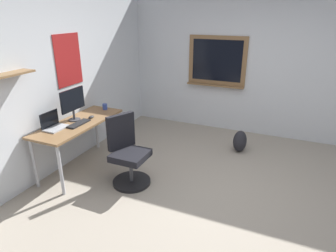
{
  "coord_description": "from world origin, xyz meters",
  "views": [
    {
      "loc": [
        -3.05,
        -0.64,
        2.21
      ],
      "look_at": [
        0.1,
        0.73,
        0.85
      ],
      "focal_mm": 31.08,
      "sensor_mm": 36.0,
      "label": 1
    }
  ],
  "objects_px": {
    "office_chair": "(128,155)",
    "keyboard": "(79,124)",
    "desk": "(79,127)",
    "laptop": "(53,125)",
    "monitor_primary": "(73,102)",
    "computer_mouse": "(91,117)",
    "coffee_mug": "(105,107)",
    "backpack": "(240,141)"
  },
  "relations": [
    {
      "from": "office_chair",
      "to": "laptop",
      "type": "relative_size",
      "value": 3.06
    },
    {
      "from": "office_chair",
      "to": "laptop",
      "type": "distance_m",
      "value": 1.08
    },
    {
      "from": "laptop",
      "to": "keyboard",
      "type": "xyz_separation_m",
      "value": [
        0.26,
        -0.21,
        -0.04
      ]
    },
    {
      "from": "office_chair",
      "to": "keyboard",
      "type": "xyz_separation_m",
      "value": [
        -0.01,
        0.77,
        0.34
      ]
    },
    {
      "from": "laptop",
      "to": "coffee_mug",
      "type": "xyz_separation_m",
      "value": [
        0.96,
        -0.16,
        -0.01
      ]
    },
    {
      "from": "office_chair",
      "to": "monitor_primary",
      "type": "xyz_separation_m",
      "value": [
        0.1,
        0.93,
        0.6
      ]
    },
    {
      "from": "desk",
      "to": "computer_mouse",
      "type": "bearing_deg",
      "value": -18.74
    },
    {
      "from": "laptop",
      "to": "computer_mouse",
      "type": "relative_size",
      "value": 2.98
    },
    {
      "from": "coffee_mug",
      "to": "backpack",
      "type": "height_order",
      "value": "coffee_mug"
    },
    {
      "from": "desk",
      "to": "coffee_mug",
      "type": "height_order",
      "value": "coffee_mug"
    },
    {
      "from": "laptop",
      "to": "keyboard",
      "type": "distance_m",
      "value": 0.33
    },
    {
      "from": "desk",
      "to": "coffee_mug",
      "type": "relative_size",
      "value": 15.86
    },
    {
      "from": "desk",
      "to": "laptop",
      "type": "xyz_separation_m",
      "value": [
        -0.33,
        0.14,
        0.13
      ]
    },
    {
      "from": "desk",
      "to": "laptop",
      "type": "relative_size",
      "value": 4.71
    },
    {
      "from": "desk",
      "to": "computer_mouse",
      "type": "relative_size",
      "value": 14.03
    },
    {
      "from": "keyboard",
      "to": "computer_mouse",
      "type": "xyz_separation_m",
      "value": [
        0.28,
        0.0,
        0.01
      ]
    },
    {
      "from": "computer_mouse",
      "to": "coffee_mug",
      "type": "relative_size",
      "value": 1.13
    },
    {
      "from": "keyboard",
      "to": "coffee_mug",
      "type": "bearing_deg",
      "value": 4.07
    },
    {
      "from": "keyboard",
      "to": "backpack",
      "type": "bearing_deg",
      "value": -51.63
    },
    {
      "from": "office_chair",
      "to": "keyboard",
      "type": "bearing_deg",
      "value": 90.67
    },
    {
      "from": "backpack",
      "to": "desk",
      "type": "bearing_deg",
      "value": 126.11
    },
    {
      "from": "office_chair",
      "to": "desk",
      "type": "bearing_deg",
      "value": 85.63
    },
    {
      "from": "desk",
      "to": "coffee_mug",
      "type": "xyz_separation_m",
      "value": [
        0.63,
        -0.02,
        0.13
      ]
    },
    {
      "from": "keyboard",
      "to": "monitor_primary",
      "type": "bearing_deg",
      "value": 55.62
    },
    {
      "from": "laptop",
      "to": "desk",
      "type": "bearing_deg",
      "value": -22.79
    },
    {
      "from": "office_chair",
      "to": "backpack",
      "type": "distance_m",
      "value": 2.01
    },
    {
      "from": "desk",
      "to": "keyboard",
      "type": "relative_size",
      "value": 3.94
    },
    {
      "from": "monitor_primary",
      "to": "computer_mouse",
      "type": "xyz_separation_m",
      "value": [
        0.17,
        -0.16,
        -0.25
      ]
    },
    {
      "from": "computer_mouse",
      "to": "desk",
      "type": "bearing_deg",
      "value": 161.26
    },
    {
      "from": "keyboard",
      "to": "computer_mouse",
      "type": "bearing_deg",
      "value": 0.0
    },
    {
      "from": "desk",
      "to": "computer_mouse",
      "type": "height_order",
      "value": "computer_mouse"
    },
    {
      "from": "keyboard",
      "to": "coffee_mug",
      "type": "relative_size",
      "value": 4.02
    },
    {
      "from": "monitor_primary",
      "to": "coffee_mug",
      "type": "xyz_separation_m",
      "value": [
        0.59,
        -0.11,
        -0.22
      ]
    },
    {
      "from": "office_chair",
      "to": "laptop",
      "type": "height_order",
      "value": "laptop"
    },
    {
      "from": "office_chair",
      "to": "coffee_mug",
      "type": "bearing_deg",
      "value": 49.69
    },
    {
      "from": "keyboard",
      "to": "computer_mouse",
      "type": "distance_m",
      "value": 0.28
    },
    {
      "from": "computer_mouse",
      "to": "backpack",
      "type": "bearing_deg",
      "value": -56.92
    },
    {
      "from": "desk",
      "to": "office_chair",
      "type": "xyz_separation_m",
      "value": [
        -0.06,
        -0.84,
        -0.25
      ]
    },
    {
      "from": "coffee_mug",
      "to": "backpack",
      "type": "relative_size",
      "value": 0.26
    },
    {
      "from": "laptop",
      "to": "backpack",
      "type": "distance_m",
      "value": 2.93
    },
    {
      "from": "coffee_mug",
      "to": "laptop",
      "type": "bearing_deg",
      "value": 170.63
    },
    {
      "from": "computer_mouse",
      "to": "monitor_primary",
      "type": "bearing_deg",
      "value": 136.84
    }
  ]
}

